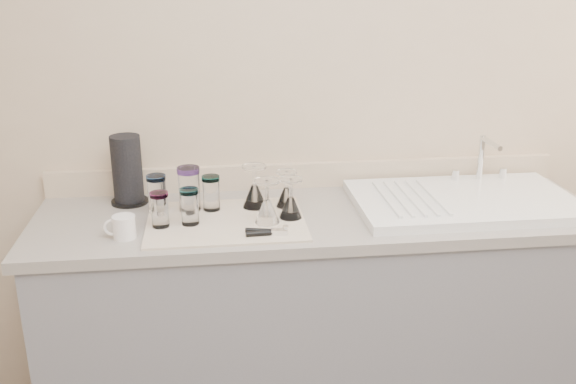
{
  "coord_description": "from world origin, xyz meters",
  "views": [
    {
      "loc": [
        -0.38,
        -0.96,
        1.75
      ],
      "look_at": [
        -0.12,
        1.15,
        1.0
      ],
      "focal_mm": 40.0,
      "sensor_mm": 36.0,
      "label": 1
    }
  ],
  "objects": [
    {
      "name": "white_mug",
      "position": [
        -0.68,
        1.05,
        0.94
      ],
      "size": [
        0.11,
        0.08,
        0.08
      ],
      "color": "white",
      "rests_on": "counter_unit"
    },
    {
      "name": "counter_unit",
      "position": [
        0.0,
        1.2,
        0.45
      ],
      "size": [
        2.06,
        0.62,
        0.9
      ],
      "color": "slate",
      "rests_on": "ground"
    },
    {
      "name": "goblet_back_right",
      "position": [
        -0.11,
        1.25,
        0.95
      ],
      "size": [
        0.08,
        0.08,
        0.14
      ],
      "color": "white",
      "rests_on": "dish_towel"
    },
    {
      "name": "tumbler_cyan",
      "position": [
        -0.47,
        1.26,
        0.99
      ],
      "size": [
        0.08,
        0.08,
        0.16
      ],
      "color": "white",
      "rests_on": "dish_towel"
    },
    {
      "name": "paper_towel_roll",
      "position": [
        -0.7,
        1.38,
        1.03
      ],
      "size": [
        0.14,
        0.14,
        0.26
      ],
      "color": "black",
      "rests_on": "counter_unit"
    },
    {
      "name": "tumbler_magenta",
      "position": [
        -0.57,
        1.11,
        0.97
      ],
      "size": [
        0.06,
        0.06,
        0.12
      ],
      "color": "white",
      "rests_on": "dish_towel"
    },
    {
      "name": "tumbler_purple",
      "position": [
        -0.39,
        1.25,
        0.97
      ],
      "size": [
        0.06,
        0.06,
        0.13
      ],
      "color": "white",
      "rests_on": "dish_towel"
    },
    {
      "name": "tumbler_blue",
      "position": [
        -0.46,
        1.12,
        0.97
      ],
      "size": [
        0.06,
        0.06,
        0.13
      ],
      "color": "white",
      "rests_on": "dish_towel"
    },
    {
      "name": "goblet_front_left",
      "position": [
        -0.2,
        1.1,
        0.96
      ],
      "size": [
        0.09,
        0.09,
        0.16
      ],
      "color": "white",
      "rests_on": "dish_towel"
    },
    {
      "name": "dish_towel",
      "position": [
        -0.34,
        1.14,
        0.9
      ],
      "size": [
        0.55,
        0.42,
        0.01
      ],
      "primitive_type": "cube",
      "color": "silver",
      "rests_on": "counter_unit"
    },
    {
      "name": "room_envelope",
      "position": [
        0.0,
        0.0,
        1.56
      ],
      "size": [
        3.54,
        3.5,
        2.52
      ],
      "color": "#59595E",
      "rests_on": "ground"
    },
    {
      "name": "goblet_front_right",
      "position": [
        -0.11,
        1.14,
        0.96
      ],
      "size": [
        0.08,
        0.08,
        0.15
      ],
      "color": "white",
      "rests_on": "dish_towel"
    },
    {
      "name": "goblet_back_left",
      "position": [
        -0.23,
        1.26,
        0.96
      ],
      "size": [
        0.09,
        0.09,
        0.16
      ],
      "color": "white",
      "rests_on": "dish_towel"
    },
    {
      "name": "tumbler_teal",
      "position": [
        -0.58,
        1.25,
        0.98
      ],
      "size": [
        0.07,
        0.07,
        0.14
      ],
      "color": "white",
      "rests_on": "dish_towel"
    },
    {
      "name": "sink_unit",
      "position": [
        0.55,
        1.2,
        0.92
      ],
      "size": [
        0.82,
        0.5,
        0.22
      ],
      "color": "white",
      "rests_on": "counter_unit"
    },
    {
      "name": "can_opener",
      "position": [
        -0.21,
        1.0,
        0.92
      ],
      "size": [
        0.14,
        0.05,
        0.02
      ],
      "color": "silver",
      "rests_on": "dish_towel"
    }
  ]
}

